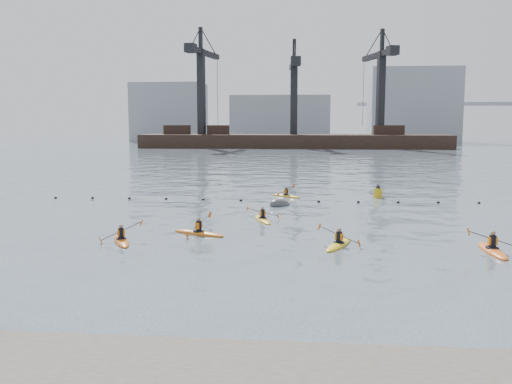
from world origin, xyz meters
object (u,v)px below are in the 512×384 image
at_px(kayaker_4, 492,249).
at_px(kayaker_5, 286,196).
at_px(kayaker_3, 263,219).
at_px(nav_buoy, 378,193).
at_px(kayaker_0, 121,240).
at_px(kayaker_2, 199,232).
at_px(mooring_buoy, 280,205).
at_px(kayaker_1, 339,244).

xyz_separation_m(kayaker_4, kayaker_5, (-10.42, 18.10, -0.02)).
height_order(kayaker_3, nav_buoy, nav_buoy).
height_order(kayaker_0, nav_buoy, nav_buoy).
relative_size(kayaker_5, nav_buoy, 2.10).
distance_m(kayaker_2, kayaker_3, 5.45).
bearing_deg(kayaker_2, kayaker_4, -74.68).
bearing_deg(kayaker_4, kayaker_3, -32.35).
height_order(kayaker_0, kayaker_3, kayaker_0).
relative_size(kayaker_0, kayaker_4, 0.90).
relative_size(mooring_buoy, nav_buoy, 1.57).
xyz_separation_m(kayaker_5, nav_buoy, (7.42, 0.13, 0.29)).
bearing_deg(kayaker_4, kayaker_2, -10.87).
height_order(kayaker_1, kayaker_4, kayaker_4).
bearing_deg(kayaker_5, kayaker_1, -129.17).
relative_size(kayaker_2, kayaker_3, 1.04).
bearing_deg(kayaker_3, kayaker_1, -75.78).
xyz_separation_m(kayaker_0, mooring_buoy, (7.52, 12.93, -0.10)).
relative_size(kayaker_0, kayaker_3, 1.02).
distance_m(kayaker_4, kayaker_5, 20.89).
distance_m(kayaker_0, kayaker_4, 18.21).
height_order(kayaker_1, kayaker_3, kayaker_1).
distance_m(kayaker_3, nav_buoy, 13.99).
bearing_deg(kayaker_0, kayaker_4, -27.32).
bearing_deg(kayaker_2, kayaker_0, 147.32).
height_order(kayaker_2, kayaker_4, kayaker_4).
relative_size(kayaker_0, kayaker_5, 1.20).
xyz_separation_m(kayaker_3, mooring_buoy, (0.79, 6.27, -0.10)).
distance_m(kayaker_0, kayaker_2, 4.21).
xyz_separation_m(kayaker_3, kayaker_5, (1.06, 10.99, -0.00)).
relative_size(kayaker_0, kayaker_2, 0.98).
bearing_deg(kayaker_0, nav_buoy, 23.56).
bearing_deg(nav_buoy, kayaker_4, -80.65).
relative_size(kayaker_3, kayaker_5, 1.17).
xyz_separation_m(kayaker_2, kayaker_4, (14.62, -2.66, 0.01)).
relative_size(kayaker_2, kayaker_5, 1.22).
xyz_separation_m(kayaker_3, nav_buoy, (8.48, 11.12, 0.29)).
bearing_deg(kayaker_5, kayaker_4, -109.78).
height_order(kayaker_1, kayaker_2, kayaker_2).
distance_m(kayaker_1, kayaker_5, 17.85).
xyz_separation_m(kayaker_1, kayaker_3, (-4.32, 6.55, -0.00)).
relative_size(kayaker_4, nav_buoy, 2.81).
distance_m(kayaker_0, kayaker_3, 9.47).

